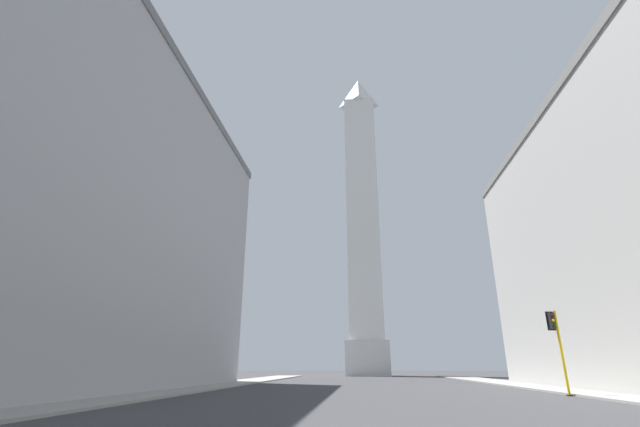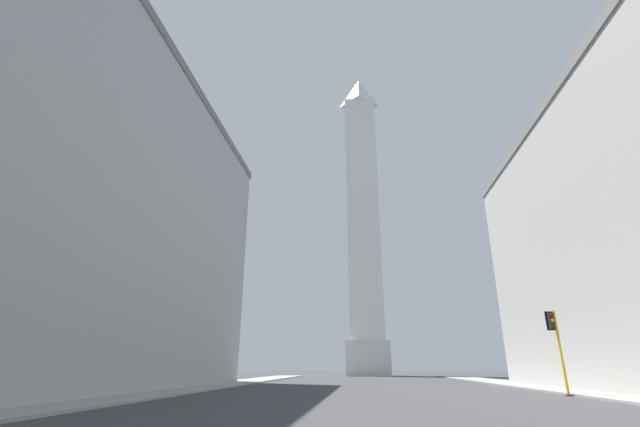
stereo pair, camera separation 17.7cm
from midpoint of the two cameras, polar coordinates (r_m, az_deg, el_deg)
The scene contains 4 objects.
sidewalk_left at distance 37.48m, azimuth -19.52°, elevation -21.44°, with size 5.00×112.99×0.15m, color gray.
sidewalk_right at distance 37.99m, azimuth 33.13°, elevation -19.48°, with size 5.00×112.99×0.15m, color gray.
obelisk at distance 100.05m, azimuth 5.65°, elevation -0.48°, with size 9.04×9.04×72.63m.
traffic_light_mid_right at distance 35.26m, azimuth 28.95°, elevation -14.38°, with size 0.80×0.52×5.64m.
Camera 1 is at (-0.71, -0.38, 1.89)m, focal length 24.00 mm.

